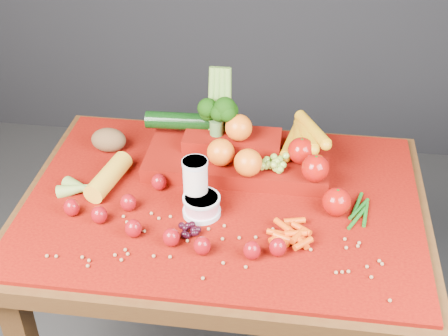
# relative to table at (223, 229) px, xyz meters

# --- Properties ---
(table) EXTENTS (1.10, 0.80, 0.75)m
(table) POSITION_rel_table_xyz_m (0.00, 0.00, 0.00)
(table) COLOR #381C0C
(table) RESTS_ON ground
(red_cloth) EXTENTS (1.05, 0.75, 0.01)m
(red_cloth) POSITION_rel_table_xyz_m (0.00, 0.00, 0.10)
(red_cloth) COLOR #790F04
(red_cloth) RESTS_ON table
(milk_glass) EXTENTS (0.07, 0.07, 0.15)m
(milk_glass) POSITION_rel_table_xyz_m (-0.07, -0.04, 0.19)
(milk_glass) COLOR silver
(milk_glass) RESTS_ON red_cloth
(yogurt_bowl) EXTENTS (0.10, 0.10, 0.05)m
(yogurt_bowl) POSITION_rel_table_xyz_m (-0.05, -0.07, 0.14)
(yogurt_bowl) COLOR silver
(yogurt_bowl) RESTS_ON red_cloth
(strawberry_scatter) EXTENTS (0.58, 0.28, 0.05)m
(strawberry_scatter) POSITION_rel_table_xyz_m (-0.15, -0.14, 0.13)
(strawberry_scatter) COLOR maroon
(strawberry_scatter) RESTS_ON red_cloth
(dark_grape_cluster) EXTENTS (0.06, 0.05, 0.03)m
(dark_grape_cluster) POSITION_rel_table_xyz_m (-0.06, -0.16, 0.12)
(dark_grape_cluster) COLOR black
(dark_grape_cluster) RESTS_ON red_cloth
(soybean_scatter) EXTENTS (0.84, 0.24, 0.01)m
(soybean_scatter) POSITION_rel_table_xyz_m (0.00, -0.20, 0.11)
(soybean_scatter) COLOR olive
(soybean_scatter) RESTS_ON red_cloth
(corn_ear) EXTENTS (0.21, 0.25, 0.06)m
(corn_ear) POSITION_rel_table_xyz_m (-0.36, -0.01, 0.13)
(corn_ear) COLOR gold
(corn_ear) RESTS_ON red_cloth
(potato) EXTENTS (0.11, 0.08, 0.07)m
(potato) POSITION_rel_table_xyz_m (-0.37, 0.19, 0.14)
(potato) COLOR brown
(potato) RESTS_ON red_cloth
(baby_carrot_pile) EXTENTS (0.17, 0.17, 0.03)m
(baby_carrot_pile) POSITION_rel_table_xyz_m (0.19, -0.13, 0.12)
(baby_carrot_pile) COLOR #D63F07
(baby_carrot_pile) RESTS_ON red_cloth
(green_bean_pile) EXTENTS (0.14, 0.12, 0.01)m
(green_bean_pile) POSITION_rel_table_xyz_m (0.36, -0.01, 0.11)
(green_bean_pile) COLOR #135614
(green_bean_pile) RESTS_ON red_cloth
(produce_mound) EXTENTS (0.60, 0.37, 0.27)m
(produce_mound) POSITION_rel_table_xyz_m (0.04, 0.16, 0.17)
(produce_mound) COLOR #790F04
(produce_mound) RESTS_ON red_cloth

